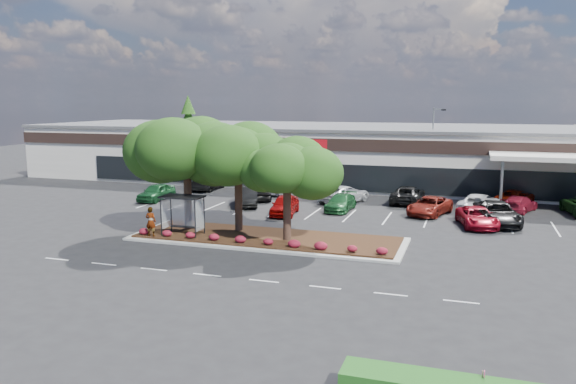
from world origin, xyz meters
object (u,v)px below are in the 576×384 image
(survey_stake, at_px, (483,383))
(car_0, at_px, (156,192))
(light_pole, at_px, (433,155))
(car_1, at_px, (247,196))

(survey_stake, relative_size, car_0, 0.24)
(light_pole, xyz_separation_m, car_1, (-14.86, -12.83, -2.84))
(car_0, bearing_deg, light_pole, 29.43)
(car_1, bearing_deg, light_pole, 18.33)
(light_pole, relative_size, car_1, 1.64)
(survey_stake, distance_m, car_1, 34.08)
(light_pole, relative_size, survey_stake, 7.59)
(light_pole, distance_m, car_1, 19.84)
(light_pole, distance_m, car_0, 27.28)
(light_pole, xyz_separation_m, survey_stake, (4.30, -41.01, -2.98))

